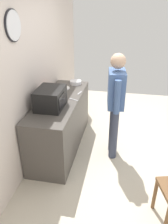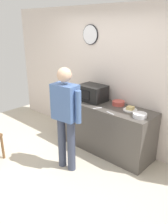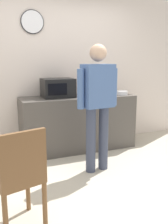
# 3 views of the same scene
# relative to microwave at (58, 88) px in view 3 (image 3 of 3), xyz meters

# --- Properties ---
(ground_plane) EXTENTS (6.00, 6.00, 0.00)m
(ground_plane) POSITION_rel_microwave_xyz_m (0.10, -1.26, -1.05)
(ground_plane) COLOR beige
(back_wall) EXTENTS (5.40, 0.13, 2.60)m
(back_wall) POSITION_rel_microwave_xyz_m (0.10, 0.34, 0.25)
(back_wall) COLOR silver
(back_wall) RESTS_ON ground_plane
(kitchen_counter) EXTENTS (1.88, 0.62, 0.90)m
(kitchen_counter) POSITION_rel_microwave_xyz_m (0.33, -0.04, -0.60)
(kitchen_counter) COLOR #4C4742
(kitchen_counter) RESTS_ON ground_plane
(microwave) EXTENTS (0.50, 0.39, 0.30)m
(microwave) POSITION_rel_microwave_xyz_m (0.00, 0.00, 0.00)
(microwave) COLOR black
(microwave) RESTS_ON kitchen_counter
(sandwich_plate) EXTENTS (0.24, 0.24, 0.07)m
(sandwich_plate) POSITION_rel_microwave_xyz_m (0.81, 0.04, -0.13)
(sandwich_plate) COLOR white
(sandwich_plate) RESTS_ON kitchen_counter
(salad_bowl) EXTENTS (0.22, 0.22, 0.07)m
(salad_bowl) POSITION_rel_microwave_xyz_m (1.09, -0.13, -0.12)
(salad_bowl) COLOR white
(salad_bowl) RESTS_ON kitchen_counter
(cereal_bowl) EXTENTS (0.22, 0.22, 0.08)m
(cereal_bowl) POSITION_rel_microwave_xyz_m (0.51, 0.12, -0.11)
(cereal_bowl) COLOR #C64C42
(cereal_bowl) RESTS_ON kitchen_counter
(fork_utensil) EXTENTS (0.17, 0.05, 0.01)m
(fork_utensil) POSITION_rel_microwave_xyz_m (0.65, -0.30, -0.15)
(fork_utensil) COLOR silver
(fork_utensil) RESTS_ON kitchen_counter
(spoon_utensil) EXTENTS (0.09, 0.16, 0.01)m
(spoon_utensil) POSITION_rel_microwave_xyz_m (0.34, -0.27, -0.15)
(spoon_utensil) COLOR silver
(spoon_utensil) RESTS_ON kitchen_counter
(person_standing) EXTENTS (0.59, 0.28, 1.69)m
(person_standing) POSITION_rel_microwave_xyz_m (0.26, -0.94, -0.06)
(person_standing) COLOR #394056
(person_standing) RESTS_ON ground_plane
(wooden_chair) EXTENTS (0.49, 0.49, 0.94)m
(wooden_chair) POSITION_rel_microwave_xyz_m (-0.88, -1.82, -0.53)
(wooden_chair) COLOR brown
(wooden_chair) RESTS_ON ground_plane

